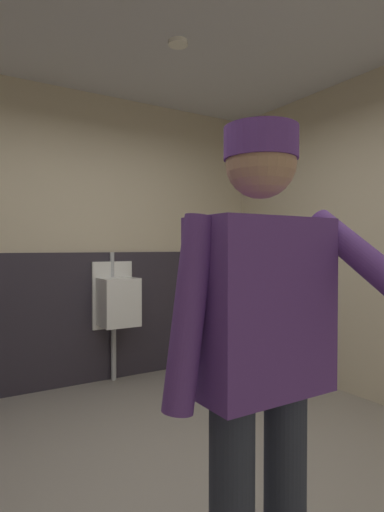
{
  "coord_description": "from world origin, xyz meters",
  "views": [
    {
      "loc": [
        -1.11,
        -1.89,
        1.29
      ],
      "look_at": [
        -0.12,
        -0.3,
        1.25
      ],
      "focal_mm": 29.18,
      "sensor_mm": 36.0,
      "label": 1
    }
  ],
  "objects_px": {
    "trash_bin": "(244,342)",
    "urinal_solo": "(117,301)",
    "person": "(262,347)",
    "soap_dispenser": "(211,235)"
  },
  "relations": [
    {
      "from": "person",
      "to": "trash_bin",
      "type": "distance_m",
      "value": 3.2
    },
    {
      "from": "person",
      "to": "trash_bin",
      "type": "xyz_separation_m",
      "value": [
        1.93,
        2.46,
        -0.69
      ]
    },
    {
      "from": "urinal_solo",
      "to": "soap_dispenser",
      "type": "distance_m",
      "value": 1.33
    },
    {
      "from": "person",
      "to": "trash_bin",
      "type": "height_order",
      "value": "person"
    },
    {
      "from": "person",
      "to": "soap_dispenser",
      "type": "height_order",
      "value": "person"
    },
    {
      "from": "urinal_solo",
      "to": "trash_bin",
      "type": "xyz_separation_m",
      "value": [
        1.32,
        -0.28,
        -0.49
      ]
    },
    {
      "from": "trash_bin",
      "to": "urinal_solo",
      "type": "bearing_deg",
      "value": 168.2
    },
    {
      "from": "trash_bin",
      "to": "person",
      "type": "bearing_deg",
      "value": -128.1
    },
    {
      "from": "soap_dispenser",
      "to": "trash_bin",
      "type": "bearing_deg",
      "value": -67.52
    },
    {
      "from": "urinal_solo",
      "to": "soap_dispenser",
      "type": "height_order",
      "value": "soap_dispenser"
    }
  ]
}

